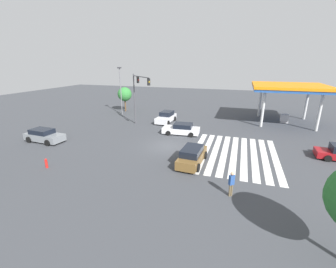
{
  "coord_description": "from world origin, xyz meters",
  "views": [
    {
      "loc": [
        -21.86,
        -7.16,
        8.76
      ],
      "look_at": [
        0.0,
        0.0,
        1.4
      ],
      "focal_mm": 24.0,
      "sensor_mm": 36.0,
      "label": 1
    }
  ],
  "objects": [
    {
      "name": "pedestrian",
      "position": [
        -7.78,
        -7.06,
        1.02
      ],
      "size": [
        0.4,
        0.41,
        1.81
      ],
      "rotation": [
        0.0,
        0.0,
        0.74
      ],
      "color": "brown",
      "rests_on": "ground_plane"
    },
    {
      "name": "tree_corner_b",
      "position": [
        15.05,
        13.31,
        3.17
      ],
      "size": [
        2.56,
        2.56,
        4.46
      ],
      "color": "brown",
      "rests_on": "ground_plane"
    },
    {
      "name": "crosswalk_markings",
      "position": [
        0.0,
        -6.98,
        0.0
      ],
      "size": [
        10.91,
        8.2,
        0.01
      ],
      "rotation": [
        0.0,
        0.0,
        1.57
      ],
      "color": "silver",
      "rests_on": "ground_plane"
    },
    {
      "name": "traffic_signal_mast",
      "position": [
        6.43,
        6.43,
        5.12
      ],
      "size": [
        4.33,
        4.33,
        7.23
      ],
      "rotation": [
        0.0,
        0.0,
        -2.36
      ],
      "color": "#47474C",
      "rests_on": "ground_plane"
    },
    {
      "name": "street_light_pole_a",
      "position": [
        12.41,
        12.56,
        4.8
      ],
      "size": [
        0.8,
        0.36,
        8.01
      ],
      "color": "slate",
      "rests_on": "ground_plane"
    },
    {
      "name": "ground_plane",
      "position": [
        0.0,
        0.0,
        0.0
      ],
      "size": [
        114.04,
        114.04,
        0.0
      ],
      "primitive_type": "plane",
      "color": "#3D3F44"
    },
    {
      "name": "gas_station_canopy",
      "position": [
        15.06,
        -13.6,
        5.18
      ],
      "size": [
        10.02,
        10.02,
        5.69
      ],
      "color": "#23519E",
      "rests_on": "ground_plane"
    },
    {
      "name": "car_1",
      "position": [
        9.81,
        3.51,
        0.76
      ],
      "size": [
        4.71,
        2.27,
        1.63
      ],
      "rotation": [
        0.0,
        0.0,
        3.09
      ],
      "color": "silver",
      "rests_on": "ground_plane"
    },
    {
      "name": "car_0",
      "position": [
        -3.48,
        -3.43,
        0.76
      ],
      "size": [
        4.7,
        2.19,
        1.57
      ],
      "rotation": [
        0.0,
        0.0,
        -0.05
      ],
      "color": "brown",
      "rests_on": "ground_plane"
    },
    {
      "name": "fire_hydrant",
      "position": [
        -8.29,
        8.39,
        0.43
      ],
      "size": [
        0.22,
        0.22,
        0.86
      ],
      "color": "red",
      "rests_on": "ground_plane"
    },
    {
      "name": "car_2",
      "position": [
        4.71,
        -0.27,
        0.66
      ],
      "size": [
        2.46,
        4.74,
        1.41
      ],
      "rotation": [
        0.0,
        0.0,
        1.64
      ],
      "color": "silver",
      "rests_on": "ground_plane"
    },
    {
      "name": "car_4",
      "position": [
        -3.0,
        14.05,
        0.72
      ],
      "size": [
        2.31,
        4.71,
        1.48
      ],
      "rotation": [
        0.0,
        0.0,
        -1.63
      ],
      "color": "gray",
      "rests_on": "ground_plane"
    }
  ]
}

